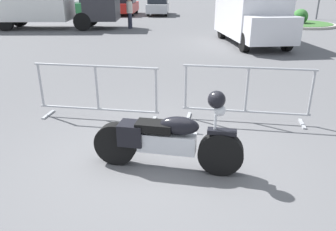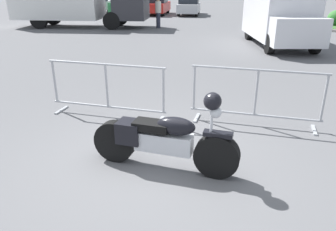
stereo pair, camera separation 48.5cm
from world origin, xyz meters
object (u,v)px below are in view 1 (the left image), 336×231
Objects in this scene: crowd_barrier_far at (246,94)px; pedestrian at (130,12)px; motorcycle at (167,139)px; parked_car_red at (125,5)px; parked_car_white at (62,5)px; crowd_barrier_near at (97,92)px; parked_car_silver at (158,6)px; delivery_van at (251,14)px; parked_car_green at (94,5)px.

pedestrian reaches higher than crowd_barrier_far.
motorcycle is 0.90× the size of crowd_barrier_far.
parked_car_white is at bearing 87.14° from parked_car_red.
crowd_barrier_near is 0.59× the size of parked_car_silver.
parked_car_white is (-12.85, 13.24, -0.51)m from delivery_van.
parked_car_red is at bearing -92.86° from parked_car_white.
crowd_barrier_near is 9.87m from delivery_van.
crowd_barrier_far is 22.55m from parked_car_red.
parked_car_white is at bearing -144.64° from delivery_van.
crowd_barrier_near is 1.00× the size of crowd_barrier_far.
crowd_barrier_far is (1.41, 1.77, 0.10)m from motorcycle.
pedestrian is (1.64, -8.37, 0.20)m from parked_car_red.
crowd_barrier_far is at bearing -44.91° from pedestrian.
motorcycle is 25.68m from parked_car_white.
crowd_barrier_near is 21.99m from parked_car_red.
parked_car_red is 2.50× the size of pedestrian.
crowd_barrier_near is at bearing 137.20° from motorcycle.
motorcycle is 11.00m from delivery_van.
delivery_van reaches higher than crowd_barrier_far.
parked_car_green is at bearing 115.32° from motorcycle.
parked_car_green is at bearing -89.78° from parked_car_white.
pedestrian is (-5.92, 4.66, -0.32)m from delivery_van.
parked_car_green is at bearing -151.25° from delivery_van.
delivery_van is 13.91m from parked_car_silver.
delivery_van reaches higher than crowd_barrier_near.
crowd_barrier_near is 2.82m from crowd_barrier_far.
parked_car_red is at bearing 105.04° from crowd_barrier_far.
parked_car_silver is at bearing -92.26° from parked_car_white.
parked_car_white is at bearing 156.57° from pedestrian.
parked_car_silver is at bearing 110.72° from pedestrian.
parked_car_red reaches higher than motorcycle.
crowd_barrier_near is at bearing 180.00° from crowd_barrier_far.
parked_car_white is 7.94m from parked_car_silver.
pedestrian is at bearing -154.17° from parked_car_green.
motorcycle is 2.27m from crowd_barrier_far.
parked_car_red is (-7.56, 13.03, -0.52)m from delivery_van.
delivery_van is at bearing 82.25° from motorcycle.
parked_car_green reaches higher than parked_car_white.
parked_car_green is at bearing 86.51° from parked_car_silver.
delivery_van is 7.54m from pedestrian.
parked_car_silver reaches higher than motorcycle.
crowd_barrier_near is 22.75m from parked_car_green.
delivery_van reaches higher than parked_car_red.
motorcycle is at bearing -164.01° from parked_car_green.
delivery_van reaches higher than parked_car_white.
crowd_barrier_far is 23.61m from parked_car_green.
crowd_barrier_far is (2.82, 0.00, 0.00)m from crowd_barrier_near.
delivery_van reaches higher than parked_car_green.
parked_car_red is 2.65m from parked_car_silver.
motorcycle is 0.50× the size of parked_car_white.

